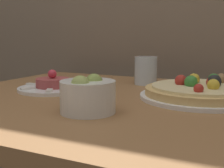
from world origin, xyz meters
TOP-DOWN VIEW (x-y plane):
  - dining_table at (0.00, 0.40)m, footprint 1.01×0.81m
  - pizza_plate at (0.19, 0.49)m, footprint 0.31×0.31m
  - tartare_plate at (-0.23, 0.42)m, footprint 0.21×0.21m
  - small_bowl at (-0.00, 0.23)m, footprint 0.12×0.12m
  - drinking_glass at (-0.02, 0.65)m, footprint 0.08×0.08m

SIDE VIEW (x-z plane):
  - dining_table at x=0.00m, z-range 0.26..1.01m
  - tartare_plate at x=-0.23m, z-range 0.73..0.79m
  - pizza_plate at x=0.19m, z-range 0.74..0.80m
  - small_bowl at x=0.00m, z-range 0.75..0.83m
  - drinking_glass at x=-0.02m, z-range 0.75..0.84m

